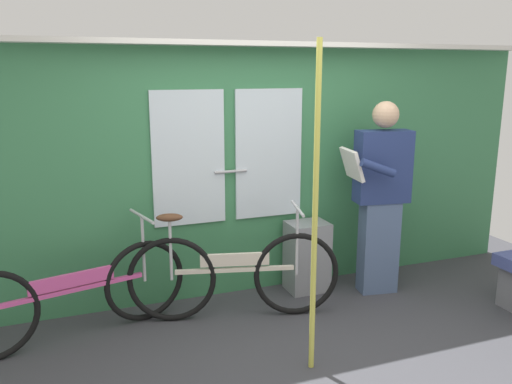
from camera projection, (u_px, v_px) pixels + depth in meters
The scene contains 7 objects.
ground_plane at pixel (315, 361), 3.57m from camera, with size 6.40×4.19×0.04m, color #38383D.
train_door_wall at pixel (250, 165), 4.49m from camera, with size 5.40×0.28×2.14m.
bicycle_near_door at pixel (72, 295), 3.75m from camera, with size 1.70×0.58×0.86m.
bicycle_leaning_behind at pixel (234, 274), 4.09m from camera, with size 1.62×0.55×0.89m.
passenger_reading_newspaper at pixel (380, 194), 4.48m from camera, with size 0.60×0.52×1.67m.
trash_bin_by_wall at pixel (307, 256), 4.63m from camera, with size 0.35×0.28×0.62m, color gray.
handrail_pole at pixel (315, 214), 3.24m from camera, with size 0.04×0.04×2.10m, color #C6C14C.
Camera 1 is at (-1.51, -2.87, 1.92)m, focal length 36.74 mm.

